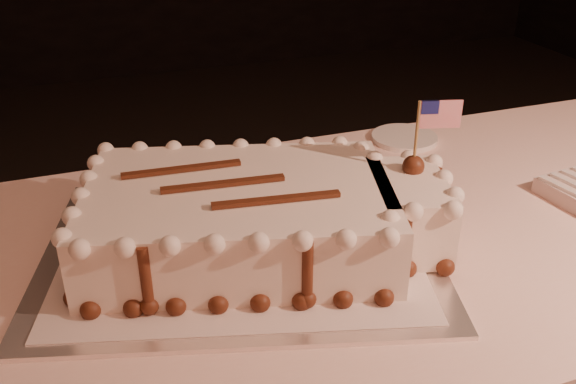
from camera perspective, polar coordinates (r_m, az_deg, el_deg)
name	(u,v)px	position (r m, az deg, el deg)	size (l,w,h in m)	color
cake_board	(241,251)	(1.03, -4.22, -5.21)	(0.62, 0.46, 0.01)	white
doily	(241,248)	(1.02, -4.23, -4.98)	(0.55, 0.42, 0.00)	silver
sheet_cake	(260,216)	(0.99, -2.46, -2.18)	(0.61, 0.44, 0.23)	white
side_plate	(404,138)	(1.44, 10.30, 4.76)	(0.14, 0.14, 0.01)	white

